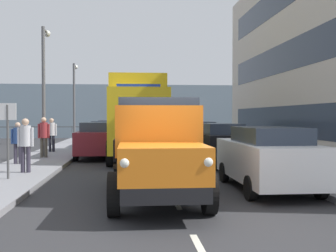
% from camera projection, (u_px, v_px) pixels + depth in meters
% --- Properties ---
extents(ground_plane, '(80.00, 80.00, 0.00)m').
position_uv_depth(ground_plane, '(155.00, 163.00, 17.34)').
color(ground_plane, '#2D2D30').
extents(sidewalk_left, '(2.57, 36.41, 0.15)m').
position_uv_depth(sidewalk_left, '(266.00, 160.00, 17.79)').
color(sidewalk_left, gray).
rests_on(sidewalk_left, ground_plane).
extents(sidewalk_right, '(2.57, 36.41, 0.15)m').
position_uv_depth(sidewalk_right, '(39.00, 162.00, 16.88)').
color(sidewalk_right, gray).
rests_on(sidewalk_right, ground_plane).
extents(road_centreline_markings, '(0.12, 33.22, 0.01)m').
position_uv_depth(road_centreline_markings, '(155.00, 163.00, 17.27)').
color(road_centreline_markings, silver).
rests_on(road_centreline_markings, ground_plane).
extents(sea_horizon, '(80.00, 0.80, 5.00)m').
position_uv_depth(sea_horizon, '(142.00, 111.00, 38.38)').
color(sea_horizon, gray).
rests_on(sea_horizon, ground_plane).
extents(seawall_railing, '(28.08, 0.08, 1.20)m').
position_uv_depth(seawall_railing, '(143.00, 129.00, 34.84)').
color(seawall_railing, '#4C5156').
rests_on(seawall_railing, ground_plane).
extents(truck_vintage_orange, '(2.17, 5.64, 2.43)m').
position_uv_depth(truck_vintage_orange, '(158.00, 152.00, 9.42)').
color(truck_vintage_orange, black).
rests_on(truck_vintage_orange, ground_plane).
extents(lorry_cargo_yellow, '(2.58, 8.20, 3.87)m').
position_uv_depth(lorry_cargo_yellow, '(137.00, 115.00, 19.02)').
color(lorry_cargo_yellow, gold).
rests_on(lorry_cargo_yellow, ground_plane).
extents(car_white_kerbside_near, '(1.93, 4.37, 1.72)m').
position_uv_depth(car_white_kerbside_near, '(267.00, 157.00, 10.99)').
color(car_white_kerbside_near, white).
rests_on(car_white_kerbside_near, ground_plane).
extents(car_black_kerbside_1, '(1.81, 4.48, 1.72)m').
position_uv_depth(car_black_kerbside_1, '(220.00, 143.00, 16.79)').
color(car_black_kerbside_1, black).
rests_on(car_black_kerbside_1, ground_plane).
extents(car_silver_kerbside_2, '(1.80, 4.11, 1.72)m').
position_uv_depth(car_silver_kerbside_2, '(199.00, 137.00, 22.10)').
color(car_silver_kerbside_2, '#B7BABF').
rests_on(car_silver_kerbside_2, ground_plane).
extents(car_teal_kerbside_3, '(1.89, 4.12, 1.72)m').
position_uv_depth(car_teal_kerbside_3, '(186.00, 133.00, 27.19)').
color(car_teal_kerbside_3, '#1E6670').
rests_on(car_teal_kerbside_3, ground_plane).
extents(car_maroon_oppositeside_0, '(1.81, 4.22, 1.72)m').
position_uv_depth(car_maroon_oppositeside_0, '(97.00, 140.00, 19.33)').
color(car_maroon_oppositeside_0, maroon).
rests_on(car_maroon_oppositeside_0, ground_plane).
extents(car_navy_oppositeside_1, '(1.83, 4.68, 1.72)m').
position_uv_depth(car_navy_oppositeside_1, '(104.00, 134.00, 24.77)').
color(car_navy_oppositeside_1, navy).
rests_on(car_navy_oppositeside_1, ground_plane).
extents(car_red_oppositeside_2, '(1.97, 4.45, 1.72)m').
position_uv_depth(car_red_oppositeside_2, '(109.00, 131.00, 30.70)').
color(car_red_oppositeside_2, '#B21E1E').
rests_on(car_red_oppositeside_2, ground_plane).
extents(pedestrian_couple_a, '(0.53, 0.34, 1.79)m').
position_uv_depth(pedestrian_couple_a, '(25.00, 141.00, 13.32)').
color(pedestrian_couple_a, '#383342').
rests_on(pedestrian_couple_a, sidewalk_right).
extents(pedestrian_couple_b, '(0.53, 0.34, 1.63)m').
position_uv_depth(pedestrian_couple_b, '(18.00, 139.00, 15.78)').
color(pedestrian_couple_b, '#383342').
rests_on(pedestrian_couple_b, sidewalk_right).
extents(pedestrian_in_dark_coat, '(0.53, 0.34, 1.82)m').
position_uv_depth(pedestrian_in_dark_coat, '(44.00, 134.00, 18.23)').
color(pedestrian_in_dark_coat, '#4C473D').
rests_on(pedestrian_in_dark_coat, sidewalk_right).
extents(pedestrian_by_lamp, '(0.53, 0.34, 1.76)m').
position_uv_depth(pedestrian_by_lamp, '(52.00, 132.00, 21.16)').
color(pedestrian_by_lamp, black).
rests_on(pedestrian_by_lamp, sidewalk_right).
extents(lamp_post_promenade, '(0.32, 1.14, 6.03)m').
position_uv_depth(lamp_post_promenade, '(44.00, 79.00, 18.86)').
color(lamp_post_promenade, '#59595B').
rests_on(lamp_post_promenade, sidewalk_right).
extents(lamp_post_far, '(0.32, 1.14, 5.59)m').
position_uv_depth(lamp_post_far, '(74.00, 95.00, 28.48)').
color(lamp_post_far, '#59595B').
rests_on(lamp_post_far, sidewalk_right).
extents(street_sign, '(0.50, 0.07, 2.25)m').
position_uv_depth(street_sign, '(8.00, 127.00, 11.95)').
color(street_sign, '#4C4C4C').
rests_on(street_sign, sidewalk_right).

